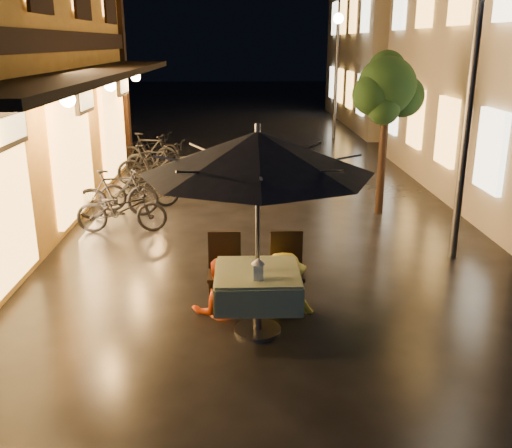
{
  "coord_description": "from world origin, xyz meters",
  "views": [
    {
      "loc": [
        -0.38,
        -6.42,
        3.28
      ],
      "look_at": [
        -0.19,
        0.25,
        1.15
      ],
      "focal_mm": 40.0,
      "sensor_mm": 36.0,
      "label": 1
    }
  ],
  "objects_px": {
    "cafe_table": "(257,286)",
    "person_orange": "(218,260)",
    "bicycle_0": "(122,209)",
    "patio_umbrella": "(258,153)",
    "table_lantern": "(258,268)",
    "person_yellow": "(284,255)",
    "streetlamp_near": "(473,69)"
  },
  "relations": [
    {
      "from": "cafe_table",
      "to": "person_orange",
      "type": "bearing_deg",
      "value": 132.41
    },
    {
      "from": "person_orange",
      "to": "bicycle_0",
      "type": "bearing_deg",
      "value": -72.2
    },
    {
      "from": "cafe_table",
      "to": "patio_umbrella",
      "type": "xyz_separation_m",
      "value": [
        -0.0,
        0.0,
        1.56
      ]
    },
    {
      "from": "table_lantern",
      "to": "person_yellow",
      "type": "relative_size",
      "value": 0.16
    },
    {
      "from": "cafe_table",
      "to": "person_yellow",
      "type": "distance_m",
      "value": 0.66
    },
    {
      "from": "person_orange",
      "to": "bicycle_0",
      "type": "xyz_separation_m",
      "value": [
        -1.85,
        3.31,
        -0.29
      ]
    },
    {
      "from": "cafe_table",
      "to": "person_orange",
      "type": "relative_size",
      "value": 0.69
    },
    {
      "from": "patio_umbrella",
      "to": "table_lantern",
      "type": "distance_m",
      "value": 1.26
    },
    {
      "from": "table_lantern",
      "to": "person_orange",
      "type": "bearing_deg",
      "value": 121.67
    },
    {
      "from": "streetlamp_near",
      "to": "table_lantern",
      "type": "distance_m",
      "value": 4.57
    },
    {
      "from": "patio_umbrella",
      "to": "person_yellow",
      "type": "distance_m",
      "value": 1.53
    },
    {
      "from": "person_orange",
      "to": "bicycle_0",
      "type": "relative_size",
      "value": 0.89
    },
    {
      "from": "cafe_table",
      "to": "table_lantern",
      "type": "bearing_deg",
      "value": -90.0
    },
    {
      "from": "table_lantern",
      "to": "person_yellow",
      "type": "distance_m",
      "value": 0.87
    },
    {
      "from": "person_orange",
      "to": "person_yellow",
      "type": "xyz_separation_m",
      "value": [
        0.82,
        0.02,
        0.05
      ]
    },
    {
      "from": "cafe_table",
      "to": "person_yellow",
      "type": "relative_size",
      "value": 0.65
    },
    {
      "from": "streetlamp_near",
      "to": "person_yellow",
      "type": "distance_m",
      "value": 4.0
    },
    {
      "from": "person_yellow",
      "to": "table_lantern",
      "type": "bearing_deg",
      "value": 66.12
    },
    {
      "from": "streetlamp_near",
      "to": "cafe_table",
      "type": "height_order",
      "value": "streetlamp_near"
    },
    {
      "from": "cafe_table",
      "to": "patio_umbrella",
      "type": "relative_size",
      "value": 0.38
    },
    {
      "from": "cafe_table",
      "to": "person_orange",
      "type": "height_order",
      "value": "person_orange"
    },
    {
      "from": "person_yellow",
      "to": "streetlamp_near",
      "type": "bearing_deg",
      "value": -147.6
    },
    {
      "from": "streetlamp_near",
      "to": "person_yellow",
      "type": "relative_size",
      "value": 2.78
    },
    {
      "from": "patio_umbrella",
      "to": "table_lantern",
      "type": "bearing_deg",
      "value": -90.0
    },
    {
      "from": "person_yellow",
      "to": "bicycle_0",
      "type": "bearing_deg",
      "value": -50.99
    },
    {
      "from": "cafe_table",
      "to": "table_lantern",
      "type": "distance_m",
      "value": 0.41
    },
    {
      "from": "person_orange",
      "to": "person_yellow",
      "type": "relative_size",
      "value": 0.94
    },
    {
      "from": "person_yellow",
      "to": "bicycle_0",
      "type": "relative_size",
      "value": 0.95
    },
    {
      "from": "streetlamp_near",
      "to": "person_yellow",
      "type": "xyz_separation_m",
      "value": [
        -2.84,
        -1.81,
        -2.16
      ]
    },
    {
      "from": "cafe_table",
      "to": "streetlamp_near",
      "type": "bearing_deg",
      "value": 36.34
    },
    {
      "from": "streetlamp_near",
      "to": "person_orange",
      "type": "distance_m",
      "value": 4.65
    },
    {
      "from": "cafe_table",
      "to": "person_yellow",
      "type": "bearing_deg",
      "value": 57.15
    }
  ]
}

